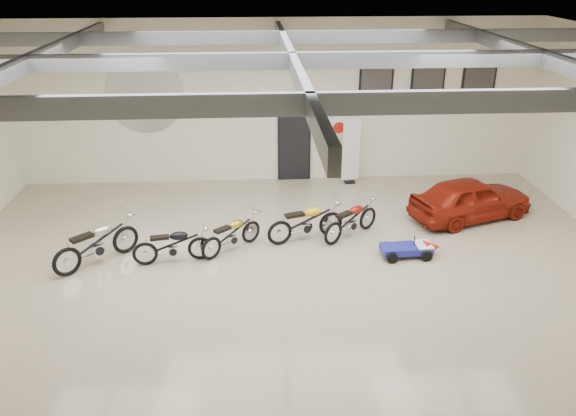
{
  "coord_description": "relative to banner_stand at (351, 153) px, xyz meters",
  "views": [
    {
      "loc": [
        -0.78,
        -11.0,
        6.57
      ],
      "look_at": [
        0.0,
        1.2,
        1.1
      ],
      "focal_mm": 35.0,
      "sensor_mm": 36.0,
      "label": 1
    }
  ],
  "objects": [
    {
      "name": "motorcycle_yellow",
      "position": [
        -1.77,
        -3.85,
        -0.49
      ],
      "size": [
        2.1,
        1.22,
        1.04
      ],
      "primitive_type": null,
      "rotation": [
        0.0,
        0.0,
        0.32
      ],
      "color": "silver",
      "rests_on": "floor"
    },
    {
      "name": "vintage_car",
      "position": [
        2.84,
        -2.83,
        -0.43
      ],
      "size": [
        2.42,
        3.69,
        1.17
      ],
      "primitive_type": "imported",
      "rotation": [
        0.0,
        0.0,
        1.9
      ],
      "color": "maroon",
      "rests_on": "floor"
    },
    {
      "name": "door",
      "position": [
        -1.74,
        0.45,
        0.04
      ],
      "size": [
        0.92,
        0.08,
        2.1
      ],
      "primitive_type": "cube",
      "color": "black",
      "rests_on": "back_wall"
    },
    {
      "name": "motorcycle_gold",
      "position": [
        -3.62,
        -4.29,
        -0.55
      ],
      "size": [
        1.7,
        1.58,
        0.92
      ],
      "primitive_type": null,
      "rotation": [
        0.0,
        0.0,
        0.72
      ],
      "color": "silver",
      "rests_on": "floor"
    },
    {
      "name": "back_wall",
      "position": [
        -2.24,
        0.5,
        1.49
      ],
      "size": [
        16.0,
        0.02,
        5.0
      ],
      "primitive_type": "cube",
      "color": "silver",
      "rests_on": "floor"
    },
    {
      "name": "motorcycle_black",
      "position": [
        -4.97,
        -4.79,
        -0.54
      ],
      "size": [
        1.87,
        0.83,
        0.94
      ],
      "primitive_type": null,
      "rotation": [
        0.0,
        0.0,
        0.15
      ],
      "color": "silver",
      "rests_on": "floor"
    },
    {
      "name": "floor",
      "position": [
        -2.24,
        -5.5,
        -1.01
      ],
      "size": [
        16.0,
        12.0,
        0.01
      ],
      "primitive_type": "cube",
      "color": "tan",
      "rests_on": "ground"
    },
    {
      "name": "poster_left",
      "position": [
        0.76,
        0.46,
        2.09
      ],
      "size": [
        1.05,
        0.08,
        1.35
      ],
      "primitive_type": null,
      "color": "black",
      "rests_on": "back_wall"
    },
    {
      "name": "ceiling",
      "position": [
        -2.24,
        -5.5,
        3.99
      ],
      "size": [
        16.0,
        12.0,
        0.01
      ],
      "primitive_type": "cube",
      "color": "slate",
      "rests_on": "back_wall"
    },
    {
      "name": "logo_plaque",
      "position": [
        -6.24,
        0.45,
        1.79
      ],
      "size": [
        2.3,
        0.06,
        1.16
      ],
      "primitive_type": null,
      "color": "silver",
      "rests_on": "back_wall"
    },
    {
      "name": "motorcycle_red",
      "position": [
        -0.59,
        -3.73,
        -0.52
      ],
      "size": [
        1.83,
        1.63,
        0.98
      ],
      "primitive_type": null,
      "rotation": [
        0.0,
        0.0,
        0.67
      ],
      "color": "silver",
      "rests_on": "floor"
    },
    {
      "name": "ceiling_beams",
      "position": [
        -2.24,
        -5.5,
        3.74
      ],
      "size": [
        15.8,
        11.8,
        0.32
      ],
      "primitive_type": null,
      "color": "#575A5F",
      "rests_on": "ceiling"
    },
    {
      "name": "banner_stand",
      "position": [
        0.0,
        0.0,
        0.0
      ],
      "size": [
        0.57,
        0.3,
        2.02
      ],
      "primitive_type": null,
      "rotation": [
        0.0,
        0.0,
        0.14
      ],
      "color": "white",
      "rests_on": "floor"
    },
    {
      "name": "oil_sign",
      "position": [
        -0.34,
        0.45,
        0.69
      ],
      "size": [
        0.72,
        0.1,
        0.72
      ],
      "primitive_type": null,
      "color": "white",
      "rests_on": "back_wall"
    },
    {
      "name": "poster_mid",
      "position": [
        2.36,
        0.46,
        2.09
      ],
      "size": [
        1.05,
        0.08,
        1.35
      ],
      "primitive_type": null,
      "color": "black",
      "rests_on": "back_wall"
    },
    {
      "name": "motorcycle_silver",
      "position": [
        -6.72,
        -4.74,
        -0.46
      ],
      "size": [
        2.01,
        1.94,
        1.11
      ],
      "primitive_type": null,
      "rotation": [
        0.0,
        0.0,
        0.75
      ],
      "color": "silver",
      "rests_on": "floor"
    },
    {
      "name": "poster_right",
      "position": [
        3.96,
        0.46,
        2.09
      ],
      "size": [
        1.05,
        0.08,
        1.35
      ],
      "primitive_type": null,
      "color": "black",
      "rests_on": "back_wall"
    },
    {
      "name": "go_kart",
      "position": [
        0.69,
        -4.85,
        -0.74
      ],
      "size": [
        1.51,
        0.74,
        0.54
      ],
      "primitive_type": null,
      "rotation": [
        0.0,
        0.0,
        0.05
      ],
      "color": "navy",
      "rests_on": "floor"
    }
  ]
}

